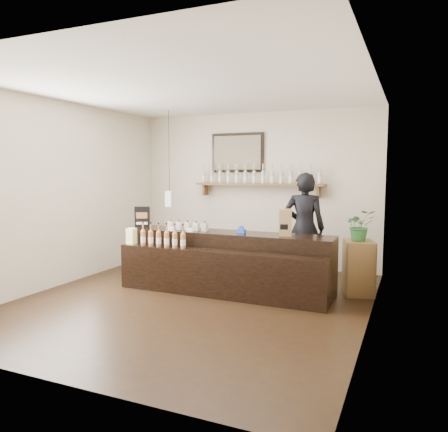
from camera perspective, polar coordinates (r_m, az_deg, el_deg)
ground at (r=6.03m, az=-3.98°, el=-10.94°), size 5.00×5.00×0.00m
room_shell at (r=5.77m, az=-4.10°, el=5.45°), size 5.00×5.00×5.00m
back_wall_decor at (r=8.00m, az=2.92°, el=5.95°), size 2.66×0.96×1.69m
counter at (r=6.35m, az=0.17°, el=-6.29°), size 3.07×0.83×1.00m
promo_sign at (r=6.96m, az=-10.64°, el=-0.15°), size 0.22×0.12×0.33m
paper_bag at (r=6.04m, az=8.02°, el=-0.86°), size 0.20×0.17×0.37m
tape_dispenser at (r=6.28m, az=2.28°, el=-1.87°), size 0.14×0.08×0.11m
side_cabinet at (r=6.53m, az=17.15°, el=-6.43°), size 0.52×0.61×0.76m
potted_plant at (r=6.43m, az=17.31°, el=-1.18°), size 0.51×0.49×0.44m
shopkeeper at (r=6.89m, az=10.45°, el=-0.61°), size 0.75×0.53×1.95m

